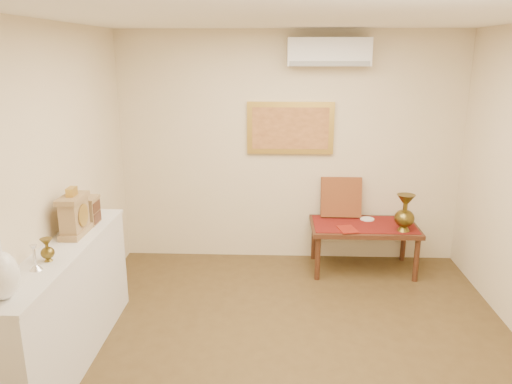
# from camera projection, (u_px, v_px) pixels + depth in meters

# --- Properties ---
(floor) EXTENTS (4.50, 4.50, 0.00)m
(floor) POSITION_uv_depth(u_px,v_px,m) (294.00, 364.00, 4.06)
(floor) COLOR brown
(floor) RESTS_ON ground
(ceiling) EXTENTS (4.50, 4.50, 0.00)m
(ceiling) POSITION_uv_depth(u_px,v_px,m) (302.00, 13.00, 3.32)
(ceiling) COLOR white
(ceiling) RESTS_ON ground
(wall_back) EXTENTS (4.00, 0.02, 2.70)m
(wall_back) POSITION_uv_depth(u_px,v_px,m) (290.00, 149.00, 5.85)
(wall_back) COLOR beige
(wall_back) RESTS_ON ground
(wall_left) EXTENTS (0.02, 4.50, 2.70)m
(wall_left) POSITION_uv_depth(u_px,v_px,m) (33.00, 203.00, 3.77)
(wall_left) COLOR beige
(wall_left) RESTS_ON ground
(candlestick) EXTENTS (0.09, 0.09, 0.19)m
(candlestick) POSITION_uv_depth(u_px,v_px,m) (35.00, 258.00, 3.47)
(candlestick) COLOR silver
(candlestick) RESTS_ON display_ledge
(brass_urn_small) EXTENTS (0.10, 0.10, 0.23)m
(brass_urn_small) POSITION_uv_depth(u_px,v_px,m) (47.00, 247.00, 3.61)
(brass_urn_small) COLOR brown
(brass_urn_small) RESTS_ON display_ledge
(table_cloth) EXTENTS (1.14, 0.59, 0.01)m
(table_cloth) POSITION_uv_depth(u_px,v_px,m) (364.00, 224.00, 5.68)
(table_cloth) COLOR maroon
(table_cloth) RESTS_ON low_table
(brass_urn_tall) EXTENTS (0.22, 0.22, 0.50)m
(brass_urn_tall) POSITION_uv_depth(u_px,v_px,m) (405.00, 209.00, 5.41)
(brass_urn_tall) COLOR brown
(brass_urn_tall) RESTS_ON table_cloth
(plate) EXTENTS (0.16, 0.16, 0.01)m
(plate) POSITION_uv_depth(u_px,v_px,m) (367.00, 219.00, 5.83)
(plate) COLOR white
(plate) RESTS_ON table_cloth
(menu) EXTENTS (0.23, 0.28, 0.01)m
(menu) POSITION_uv_depth(u_px,v_px,m) (347.00, 229.00, 5.50)
(menu) COLOR maroon
(menu) RESTS_ON table_cloth
(cushion) EXTENTS (0.47, 0.20, 0.48)m
(cushion) POSITION_uv_depth(u_px,v_px,m) (341.00, 197.00, 5.89)
(cushion) COLOR #5D1712
(cushion) RESTS_ON table_cloth
(display_ledge) EXTENTS (0.37, 2.02, 0.98)m
(display_ledge) POSITION_uv_depth(u_px,v_px,m) (67.00, 306.00, 4.00)
(display_ledge) COLOR silver
(display_ledge) RESTS_ON floor
(mantel_clock) EXTENTS (0.17, 0.36, 0.41)m
(mantel_clock) POSITION_uv_depth(u_px,v_px,m) (74.00, 215.00, 4.11)
(mantel_clock) COLOR #9D7D50
(mantel_clock) RESTS_ON display_ledge
(wooden_chest) EXTENTS (0.16, 0.21, 0.24)m
(wooden_chest) POSITION_uv_depth(u_px,v_px,m) (89.00, 210.00, 4.40)
(wooden_chest) COLOR #9D7D50
(wooden_chest) RESTS_ON display_ledge
(low_table) EXTENTS (1.20, 0.70, 0.55)m
(low_table) POSITION_uv_depth(u_px,v_px,m) (364.00, 230.00, 5.70)
(low_table) COLOR #472415
(low_table) RESTS_ON floor
(painting) EXTENTS (1.00, 0.06, 0.60)m
(painting) POSITION_uv_depth(u_px,v_px,m) (290.00, 128.00, 5.76)
(painting) COLOR gold
(painting) RESTS_ON wall_back
(ac_unit) EXTENTS (0.90, 0.25, 0.30)m
(ac_unit) POSITION_uv_depth(u_px,v_px,m) (329.00, 52.00, 5.41)
(ac_unit) COLOR silver
(ac_unit) RESTS_ON wall_back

